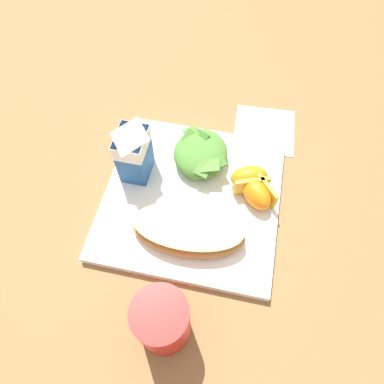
{
  "coord_description": "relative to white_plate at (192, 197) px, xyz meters",
  "views": [
    {
      "loc": [
        -0.27,
        -0.06,
        0.5
      ],
      "look_at": [
        0.0,
        0.0,
        0.03
      ],
      "focal_mm": 32.44,
      "sensor_mm": 36.0,
      "label": 1
    }
  ],
  "objects": [
    {
      "name": "ground",
      "position": [
        0.0,
        0.0,
        -0.01
      ],
      "size": [
        3.0,
        3.0,
        0.0
      ],
      "primitive_type": "plane",
      "color": "olive"
    },
    {
      "name": "white_plate",
      "position": [
        0.0,
        0.0,
        0.0
      ],
      "size": [
        0.28,
        0.28,
        0.02
      ],
      "primitive_type": "cube",
      "color": "white",
      "rests_on": "ground"
    },
    {
      "name": "cheesy_pizza_bread",
      "position": [
        -0.07,
        -0.01,
        0.03
      ],
      "size": [
        0.09,
        0.17,
        0.04
      ],
      "color": "#B77F42",
      "rests_on": "white_plate"
    },
    {
      "name": "green_salad_pile",
      "position": [
        0.07,
        -0.0,
        0.03
      ],
      "size": [
        0.1,
        0.09,
        0.04
      ],
      "color": "#4C8433",
      "rests_on": "white_plate"
    },
    {
      "name": "milk_carton",
      "position": [
        0.03,
        0.1,
        0.07
      ],
      "size": [
        0.06,
        0.05,
        0.11
      ],
      "color": "#23569E",
      "rests_on": "white_plate"
    },
    {
      "name": "orange_wedge_front",
      "position": [
        0.01,
        -0.1,
        0.03
      ],
      "size": [
        0.07,
        0.07,
        0.04
      ],
      "color": "orange",
      "rests_on": "white_plate"
    },
    {
      "name": "orange_wedge_middle",
      "position": [
        0.04,
        -0.09,
        0.03
      ],
      "size": [
        0.06,
        0.07,
        0.04
      ],
      "color": "orange",
      "rests_on": "white_plate"
    },
    {
      "name": "paper_napkin",
      "position": [
        0.17,
        -0.1,
        -0.01
      ],
      "size": [
        0.12,
        0.12,
        0.0
      ],
      "primitive_type": "cube",
      "rotation": [
        0.0,
        0.0,
        0.05
      ],
      "color": "white",
      "rests_on": "ground"
    },
    {
      "name": "drinking_red_cup",
      "position": [
        -0.2,
        -0.01,
        0.05
      ],
      "size": [
        0.07,
        0.07,
        0.11
      ],
      "primitive_type": "cylinder",
      "color": "red",
      "rests_on": "ground"
    }
  ]
}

